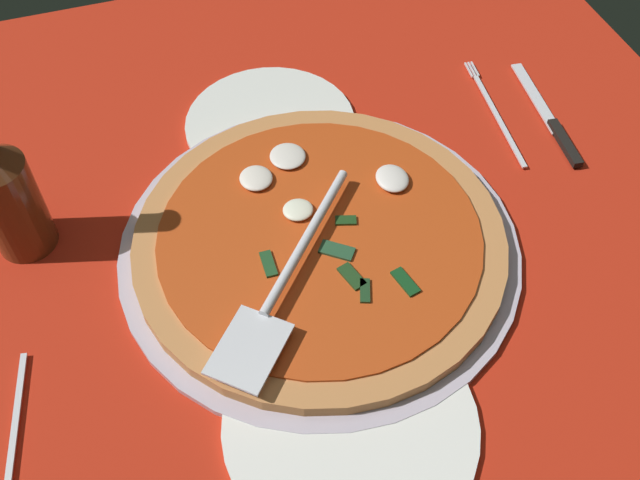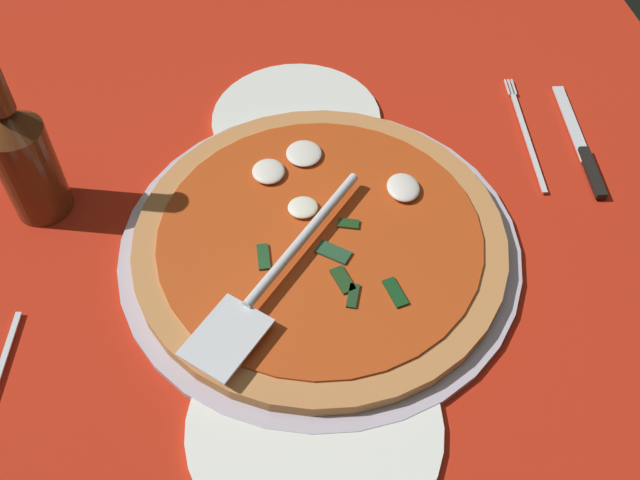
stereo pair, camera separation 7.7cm
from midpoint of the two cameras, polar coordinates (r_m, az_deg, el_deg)
name	(u,v)px [view 2 (the right image)]	position (r cm, az deg, el deg)	size (l,w,h in cm)	color
ground_plane	(303,256)	(79.02, 1.45, -1.44)	(107.28, 107.28, 0.80)	red
checker_pattern	(303,254)	(78.67, 1.46, -1.24)	(107.28, 107.28, 0.10)	white
pizza_pan	(320,249)	(78.37, 2.81, -0.88)	(42.79, 42.79, 1.08)	#B9AFC1
dinner_plate_left	(296,120)	(92.22, 0.56, 9.21)	(20.99, 20.99, 1.00)	white
dinner_plate_right	(315,426)	(67.96, 2.92, -14.52)	(23.25, 23.25, 1.00)	white
pizza	(320,240)	(77.31, 2.86, -0.14)	(39.46, 39.46, 2.85)	#C37D45
pizza_server	(277,274)	(71.64, -0.28, -2.89)	(22.92, 21.01, 1.00)	silver
place_setting_far	(554,143)	(95.06, 20.03, 6.98)	(21.89, 15.37, 1.40)	white
beer_bottle	(24,157)	(81.39, -19.59, 5.93)	(6.26, 6.26, 20.84)	#5D2E16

